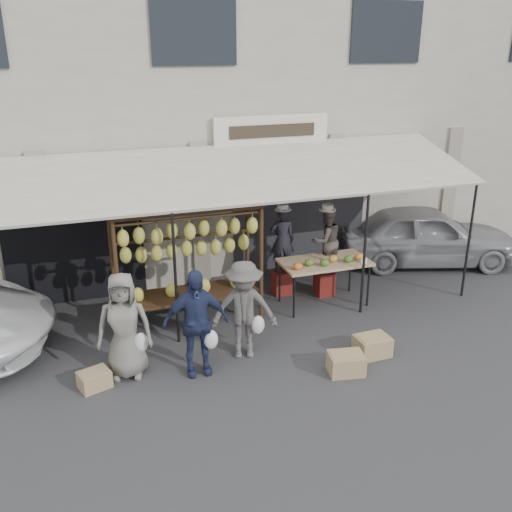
{
  "coord_description": "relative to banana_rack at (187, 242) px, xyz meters",
  "views": [
    {
      "loc": [
        -2.54,
        -7.44,
        4.85
      ],
      "look_at": [
        0.49,
        1.4,
        1.3
      ],
      "focal_mm": 40.0,
      "sensor_mm": 36.0,
      "label": 1
    }
  ],
  "objects": [
    {
      "name": "stool_right",
      "position": [
        2.85,
        0.36,
        -1.33
      ],
      "size": [
        0.37,
        0.37,
        0.48
      ],
      "primitive_type": "cube",
      "rotation": [
        0.0,
        0.0,
        0.07
      ],
      "color": "maroon",
      "rests_on": "ground_plane"
    },
    {
      "name": "sedan",
      "position": [
        5.76,
        1.22,
        -0.88
      ],
      "size": [
        4.32,
        2.76,
        1.37
      ],
      "primitive_type": "imported",
      "rotation": [
        0.0,
        0.0,
        1.26
      ],
      "color": "#96969B",
      "rests_on": "ground_plane"
    },
    {
      "name": "stool_left",
      "position": [
        2.05,
        0.68,
        -1.32
      ],
      "size": [
        0.4,
        0.4,
        0.49
      ],
      "primitive_type": "cube",
      "rotation": [
        0.0,
        0.0,
        -0.17
      ],
      "color": "maroon",
      "rests_on": "ground_plane"
    },
    {
      "name": "crate_near_b",
      "position": [
        2.57,
        -2.07,
        -1.4
      ],
      "size": [
        0.56,
        0.43,
        0.33
      ],
      "primitive_type": "cube",
      "rotation": [
        0.0,
        0.0,
        0.03
      ],
      "color": "tan",
      "rests_on": "ground_plane"
    },
    {
      "name": "vendor_right",
      "position": [
        2.85,
        0.36,
        -0.42
      ],
      "size": [
        0.72,
        0.6,
        1.33
      ],
      "primitive_type": "imported",
      "rotation": [
        0.0,
        0.0,
        3.3
      ],
      "color": "#4F4540",
      "rests_on": "stool_right"
    },
    {
      "name": "ground_plane",
      "position": [
        0.66,
        -1.77,
        -1.57
      ],
      "size": [
        90.0,
        90.0,
        0.0
      ],
      "primitive_type": "plane",
      "color": "#2D2D30"
    },
    {
      "name": "produce_table",
      "position": [
        2.64,
        -0.08,
        -0.7
      ],
      "size": [
        1.7,
        0.9,
        1.04
      ],
      "color": "tan",
      "rests_on": "ground_plane"
    },
    {
      "name": "crate_near_a",
      "position": [
        1.92,
        -2.42,
        -1.41
      ],
      "size": [
        0.6,
        0.5,
        0.32
      ],
      "primitive_type": "cube",
      "rotation": [
        0.0,
        0.0,
        -0.18
      ],
      "color": "tan",
      "rests_on": "ground_plane"
    },
    {
      "name": "customer_mid",
      "position": [
        -0.26,
        -1.64,
        -0.72
      ],
      "size": [
        1.02,
        0.47,
        1.71
      ],
      "primitive_type": "imported",
      "rotation": [
        0.0,
        0.0,
        -0.06
      ],
      "color": "navy",
      "rests_on": "ground_plane"
    },
    {
      "name": "awning",
      "position": [
        0.67,
        0.51,
        1.0
      ],
      "size": [
        10.0,
        2.35,
        2.92
      ],
      "color": "beige",
      "rests_on": "ground_plane"
    },
    {
      "name": "banana_rack",
      "position": [
        0.0,
        0.0,
        0.0
      ],
      "size": [
        2.6,
        0.9,
        2.24
      ],
      "color": "black",
      "rests_on": "ground_plane"
    },
    {
      "name": "customer_left",
      "position": [
        -1.29,
        -1.37,
        -0.73
      ],
      "size": [
        0.92,
        0.71,
        1.69
      ],
      "primitive_type": "imported",
      "rotation": [
        0.0,
        0.0,
        -0.23
      ],
      "color": "slate",
      "rests_on": "ground_plane"
    },
    {
      "name": "shophouse",
      "position": [
        0.66,
        4.73,
        2.08
      ],
      "size": [
        24.0,
        6.15,
        7.3
      ],
      "color": "#BBB19E",
      "rests_on": "ground_plane"
    },
    {
      "name": "customer_right",
      "position": [
        0.58,
        -1.41,
        -0.74
      ],
      "size": [
        1.19,
        0.86,
        1.65
      ],
      "primitive_type": "imported",
      "rotation": [
        0.0,
        0.0,
        -0.26
      ],
      "color": "#524F4B",
      "rests_on": "ground_plane"
    },
    {
      "name": "vendor_left",
      "position": [
        2.05,
        0.68,
        -0.42
      ],
      "size": [
        0.55,
        0.44,
        1.32
      ],
      "primitive_type": "imported",
      "rotation": [
        0.0,
        0.0,
        2.85
      ],
      "color": "#212129",
      "rests_on": "stool_left"
    },
    {
      "name": "crate_far",
      "position": [
        -1.8,
        -1.57,
        -1.44
      ],
      "size": [
        0.52,
        0.46,
        0.26
      ],
      "primitive_type": "cube",
      "rotation": [
        0.0,
        0.0,
        0.32
      ],
      "color": "tan",
      "rests_on": "ground_plane"
    }
  ]
}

